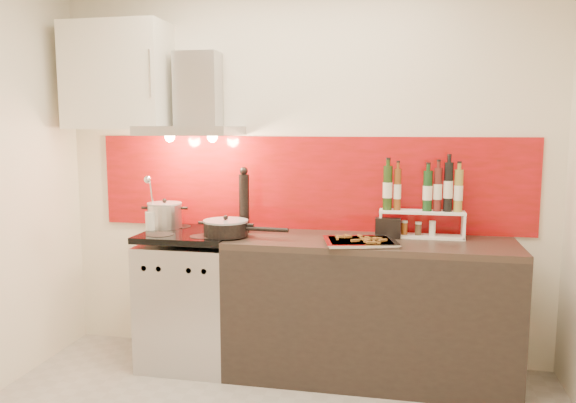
% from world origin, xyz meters
% --- Properties ---
extents(back_wall, '(3.40, 0.02, 2.60)m').
position_xyz_m(back_wall, '(0.00, 1.40, 1.30)').
color(back_wall, silver).
rests_on(back_wall, ground).
extents(backsplash, '(3.00, 0.02, 0.64)m').
position_xyz_m(backsplash, '(0.05, 1.39, 1.22)').
color(backsplash, maroon).
rests_on(backsplash, back_wall).
extents(range_stove, '(0.60, 0.60, 0.91)m').
position_xyz_m(range_stove, '(-0.70, 1.10, 0.44)').
color(range_stove, '#B7B7BA').
rests_on(range_stove, ground).
extents(counter, '(1.80, 0.60, 0.90)m').
position_xyz_m(counter, '(0.50, 1.10, 0.45)').
color(counter, black).
rests_on(counter, ground).
extents(range_hood, '(0.62, 0.50, 0.61)m').
position_xyz_m(range_hood, '(-0.70, 1.24, 1.74)').
color(range_hood, '#B7B7BA').
rests_on(range_hood, back_wall).
extents(upper_cabinet, '(0.70, 0.35, 0.72)m').
position_xyz_m(upper_cabinet, '(-1.25, 1.22, 1.95)').
color(upper_cabinet, silver).
rests_on(upper_cabinet, back_wall).
extents(stock_pot, '(0.24, 0.24, 0.21)m').
position_xyz_m(stock_pot, '(-0.92, 1.20, 1.00)').
color(stock_pot, '#B7B7BA').
rests_on(stock_pot, range_stove).
extents(saute_pan, '(0.56, 0.29, 0.13)m').
position_xyz_m(saute_pan, '(-0.41, 1.00, 0.96)').
color(saute_pan, black).
rests_on(saute_pan, range_stove).
extents(utensil_jar, '(0.08, 0.12, 0.39)m').
position_xyz_m(utensil_jar, '(-0.98, 1.09, 1.02)').
color(utensil_jar, silver).
rests_on(utensil_jar, range_stove).
extents(pepper_mill, '(0.07, 0.07, 0.44)m').
position_xyz_m(pepper_mill, '(-0.35, 1.19, 1.11)').
color(pepper_mill, black).
rests_on(pepper_mill, counter).
extents(step_shelf, '(0.54, 0.15, 0.49)m').
position_xyz_m(step_shelf, '(0.83, 1.25, 1.12)').
color(step_shelf, white).
rests_on(step_shelf, counter).
extents(caddy_box, '(0.16, 0.07, 0.14)m').
position_xyz_m(caddy_box, '(0.60, 1.18, 0.96)').
color(caddy_box, black).
rests_on(caddy_box, counter).
extents(baking_tray, '(0.49, 0.42, 0.03)m').
position_xyz_m(baking_tray, '(0.45, 0.97, 0.92)').
color(baking_tray, silver).
rests_on(baking_tray, counter).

